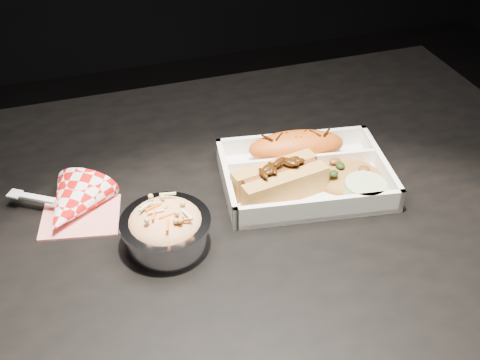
% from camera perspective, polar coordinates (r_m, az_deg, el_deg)
% --- Properties ---
extents(dining_table, '(1.20, 0.80, 0.75)m').
position_cam_1_polar(dining_table, '(0.94, -2.67, -7.17)').
color(dining_table, black).
rests_on(dining_table, ground).
extents(food_tray, '(0.27, 0.22, 0.04)m').
position_cam_1_polar(food_tray, '(0.93, 6.09, 0.23)').
color(food_tray, white).
rests_on(food_tray, dining_table).
extents(fried_pastry, '(0.16, 0.08, 0.05)m').
position_cam_1_polar(fried_pastry, '(0.96, 5.37, 3.20)').
color(fried_pastry, '#C75413').
rests_on(fried_pastry, food_tray).
extents(hotdog, '(0.14, 0.08, 0.06)m').
position_cam_1_polar(hotdog, '(0.89, 3.80, 0.09)').
color(hotdog, '#BB8840').
rests_on(hotdog, food_tray).
extents(fried_rice_mound, '(0.12, 0.10, 0.03)m').
position_cam_1_polar(fried_rice_mound, '(0.93, 10.20, 0.84)').
color(fried_rice_mound, '#B07533').
rests_on(fried_rice_mound, food_tray).
extents(cupcake_liner, '(0.06, 0.06, 0.03)m').
position_cam_1_polar(cupcake_liner, '(0.90, 11.75, -1.03)').
color(cupcake_liner, '#ADC192').
rests_on(cupcake_liner, food_tray).
extents(foil_coleslaw_cup, '(0.12, 0.12, 0.07)m').
position_cam_1_polar(foil_coleslaw_cup, '(0.81, -7.05, -4.46)').
color(foil_coleslaw_cup, silver).
rests_on(foil_coleslaw_cup, dining_table).
extents(napkin_fork, '(0.16, 0.15, 0.10)m').
position_cam_1_polar(napkin_fork, '(0.89, -15.70, -2.40)').
color(napkin_fork, red).
rests_on(napkin_fork, dining_table).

